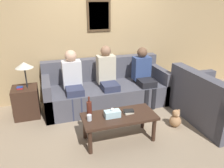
{
  "coord_description": "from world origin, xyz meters",
  "views": [
    {
      "loc": [
        -1.11,
        -3.35,
        2.02
      ],
      "look_at": [
        -0.08,
        -0.1,
        0.68
      ],
      "focal_mm": 35.0,
      "sensor_mm": 36.0,
      "label": 1
    }
  ],
  "objects_px": {
    "person_middle": "(108,76)",
    "person_right": "(144,74)",
    "wine_bottle": "(89,107)",
    "couch_main": "(106,90)",
    "coffee_table": "(119,119)",
    "couch_side": "(212,104)",
    "person_left": "(73,80)",
    "drinking_glass": "(89,118)",
    "teddy_bear": "(175,119)"
  },
  "relations": [
    {
      "from": "couch_main",
      "to": "drinking_glass",
      "type": "height_order",
      "value": "couch_main"
    },
    {
      "from": "person_middle",
      "to": "person_right",
      "type": "bearing_deg",
      "value": -3.34
    },
    {
      "from": "wine_bottle",
      "to": "drinking_glass",
      "type": "distance_m",
      "value": 0.2
    },
    {
      "from": "couch_main",
      "to": "drinking_glass",
      "type": "bearing_deg",
      "value": -115.63
    },
    {
      "from": "teddy_bear",
      "to": "coffee_table",
      "type": "bearing_deg",
      "value": -176.66
    },
    {
      "from": "couch_main",
      "to": "teddy_bear",
      "type": "height_order",
      "value": "couch_main"
    },
    {
      "from": "person_left",
      "to": "person_right",
      "type": "height_order",
      "value": "person_left"
    },
    {
      "from": "couch_main",
      "to": "wine_bottle",
      "type": "relative_size",
      "value": 8.87
    },
    {
      "from": "person_left",
      "to": "person_right",
      "type": "xyz_separation_m",
      "value": [
        1.4,
        -0.02,
        -0.02
      ]
    },
    {
      "from": "wine_bottle",
      "to": "drinking_glass",
      "type": "xyz_separation_m",
      "value": [
        -0.04,
        -0.19,
        -0.06
      ]
    },
    {
      "from": "wine_bottle",
      "to": "person_middle",
      "type": "bearing_deg",
      "value": 58.82
    },
    {
      "from": "person_middle",
      "to": "teddy_bear",
      "type": "xyz_separation_m",
      "value": [
        0.88,
        -1.04,
        -0.51
      ]
    },
    {
      "from": "person_left",
      "to": "couch_side",
      "type": "bearing_deg",
      "value": -24.35
    },
    {
      "from": "person_middle",
      "to": "teddy_bear",
      "type": "bearing_deg",
      "value": -50.03
    },
    {
      "from": "teddy_bear",
      "to": "wine_bottle",
      "type": "bearing_deg",
      "value": 174.93
    },
    {
      "from": "couch_main",
      "to": "drinking_glass",
      "type": "distance_m",
      "value": 1.41
    },
    {
      "from": "coffee_table",
      "to": "teddy_bear",
      "type": "xyz_separation_m",
      "value": [
        1.03,
        0.06,
        -0.22
      ]
    },
    {
      "from": "couch_main",
      "to": "person_left",
      "type": "bearing_deg",
      "value": -165.31
    },
    {
      "from": "couch_side",
      "to": "person_left",
      "type": "relative_size",
      "value": 1.21
    },
    {
      "from": "wine_bottle",
      "to": "person_left",
      "type": "xyz_separation_m",
      "value": [
        -0.11,
        0.89,
        0.12
      ]
    },
    {
      "from": "drinking_glass",
      "to": "person_right",
      "type": "xyz_separation_m",
      "value": [
        1.33,
        1.07,
        0.16
      ]
    },
    {
      "from": "couch_main",
      "to": "person_middle",
      "type": "relative_size",
      "value": 2.02
    },
    {
      "from": "couch_side",
      "to": "person_middle",
      "type": "distance_m",
      "value": 1.93
    },
    {
      "from": "couch_side",
      "to": "person_right",
      "type": "distance_m",
      "value": 1.35
    },
    {
      "from": "drinking_glass",
      "to": "coffee_table",
      "type": "bearing_deg",
      "value": 0.57
    },
    {
      "from": "wine_bottle",
      "to": "person_right",
      "type": "bearing_deg",
      "value": 34.14
    },
    {
      "from": "couch_main",
      "to": "wine_bottle",
      "type": "height_order",
      "value": "couch_main"
    },
    {
      "from": "person_right",
      "to": "wine_bottle",
      "type": "bearing_deg",
      "value": -145.86
    },
    {
      "from": "person_middle",
      "to": "couch_main",
      "type": "bearing_deg",
      "value": 87.18
    },
    {
      "from": "person_right",
      "to": "coffee_table",
      "type": "bearing_deg",
      "value": -129.81
    },
    {
      "from": "couch_side",
      "to": "person_left",
      "type": "xyz_separation_m",
      "value": [
        -2.25,
        1.02,
        0.33
      ]
    },
    {
      "from": "couch_main",
      "to": "couch_side",
      "type": "height_order",
      "value": "same"
    },
    {
      "from": "drinking_glass",
      "to": "person_right",
      "type": "height_order",
      "value": "person_right"
    },
    {
      "from": "couch_main",
      "to": "couch_side",
      "type": "bearing_deg",
      "value": -37.06
    },
    {
      "from": "couch_main",
      "to": "person_middle",
      "type": "height_order",
      "value": "person_middle"
    },
    {
      "from": "person_right",
      "to": "couch_side",
      "type": "bearing_deg",
      "value": -49.54
    },
    {
      "from": "coffee_table",
      "to": "person_middle",
      "type": "bearing_deg",
      "value": 82.27
    },
    {
      "from": "couch_main",
      "to": "teddy_bear",
      "type": "bearing_deg",
      "value": -54.04
    },
    {
      "from": "couch_side",
      "to": "person_left",
      "type": "bearing_deg",
      "value": 65.65
    },
    {
      "from": "couch_main",
      "to": "coffee_table",
      "type": "bearing_deg",
      "value": -97.14
    },
    {
      "from": "person_left",
      "to": "person_right",
      "type": "distance_m",
      "value": 1.4
    },
    {
      "from": "couch_side",
      "to": "person_left",
      "type": "height_order",
      "value": "person_left"
    },
    {
      "from": "couch_main",
      "to": "couch_side",
      "type": "relative_size",
      "value": 1.7
    },
    {
      "from": "coffee_table",
      "to": "couch_side",
      "type": "bearing_deg",
      "value": 2.16
    },
    {
      "from": "drinking_glass",
      "to": "teddy_bear",
      "type": "height_order",
      "value": "drinking_glass"
    },
    {
      "from": "couch_side",
      "to": "couch_main",
      "type": "bearing_deg",
      "value": 52.94
    },
    {
      "from": "coffee_table",
      "to": "teddy_bear",
      "type": "relative_size",
      "value": 3.52
    },
    {
      "from": "couch_main",
      "to": "person_right",
      "type": "distance_m",
      "value": 0.82
    },
    {
      "from": "drinking_glass",
      "to": "person_middle",
      "type": "relative_size",
      "value": 0.07
    },
    {
      "from": "person_middle",
      "to": "person_right",
      "type": "height_order",
      "value": "person_middle"
    }
  ]
}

